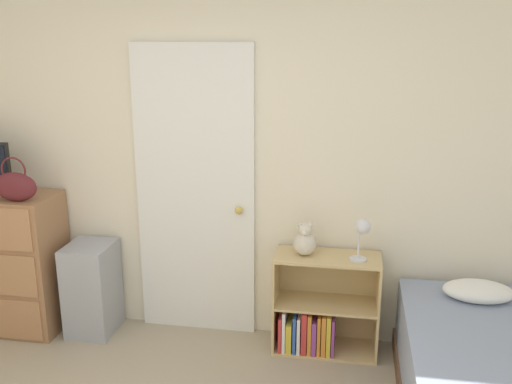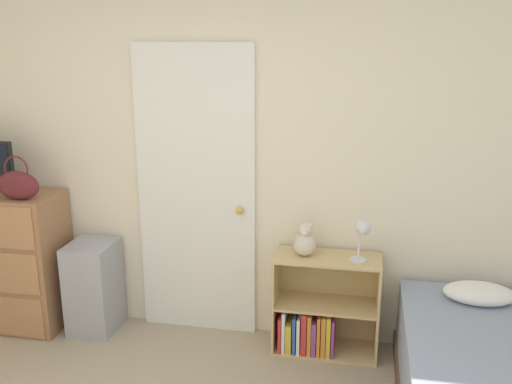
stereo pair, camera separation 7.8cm
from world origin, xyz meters
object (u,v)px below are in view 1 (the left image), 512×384
teddy_bear (305,241)px  desk_lamp (362,231)px  handbag (15,186)px  storage_bin (92,288)px  bookshelf (318,314)px

teddy_bear → desk_lamp: bearing=-6.8°
handbag → desk_lamp: bearing=3.4°
handbag → desk_lamp: size_ratio=1.07×
handbag → desk_lamp: 2.35m
storage_bin → desk_lamp: 2.00m
bookshelf → desk_lamp: (0.27, -0.04, 0.64)m
handbag → teddy_bear: (1.96, 0.19, -0.34)m
desk_lamp → storage_bin: bearing=179.4°
teddy_bear → storage_bin: bearing=-179.1°
bookshelf → teddy_bear: (-0.11, 0.00, 0.54)m
handbag → teddy_bear: handbag is taller
bookshelf → desk_lamp: desk_lamp is taller
bookshelf → teddy_bear: 0.55m
storage_bin → bookshelf: 1.65m
bookshelf → desk_lamp: 0.70m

